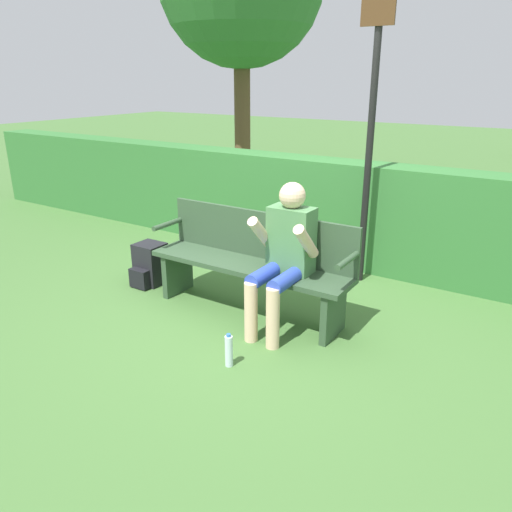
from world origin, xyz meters
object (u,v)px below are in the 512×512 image
at_px(person_seated, 284,251).
at_px(backpack, 150,265).
at_px(signpost, 371,131).
at_px(water_bottle, 229,351).
at_px(park_bench, 252,261).

bearing_deg(person_seated, backpack, 177.12).
bearing_deg(person_seated, signpost, 83.17).
relative_size(backpack, signpost, 0.15).
relative_size(water_bottle, signpost, 0.10).
xyz_separation_m(person_seated, backpack, (-1.66, 0.08, -0.50)).
height_order(person_seated, signpost, signpost).
bearing_deg(backpack, park_bench, 2.37).
bearing_deg(park_bench, person_seated, -18.20).
distance_m(park_bench, water_bottle, 1.05).
height_order(park_bench, backpack, park_bench).
xyz_separation_m(backpack, water_bottle, (1.63, -0.85, -0.08)).
bearing_deg(park_bench, backpack, -177.63).
bearing_deg(person_seated, park_bench, 161.80).
distance_m(water_bottle, signpost, 2.59).
bearing_deg(park_bench, signpost, 65.00).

